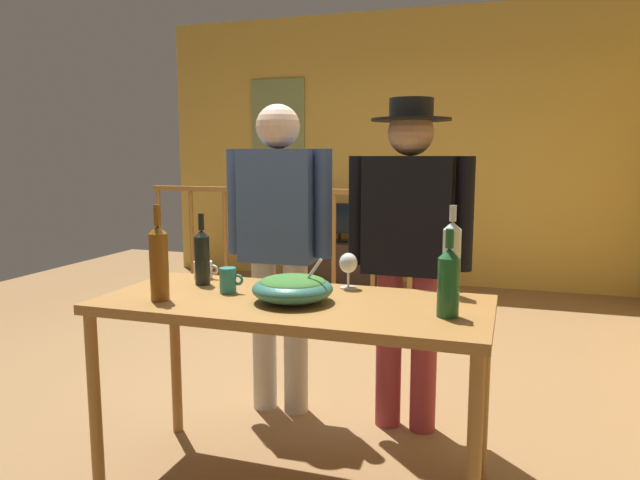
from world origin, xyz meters
name	(u,v)px	position (x,y,z in m)	size (l,w,h in m)	color
ground_plane	(297,385)	(0.00, 0.00, 0.00)	(8.26, 8.26, 0.00)	olive
back_wall	(399,149)	(0.00, 3.18, 1.44)	(5.32, 0.10, 2.88)	gold
framed_picture	(278,114)	(-1.37, 3.12, 1.84)	(0.64, 0.03, 0.76)	#7D9159
stair_railing	(317,229)	(-0.62, 2.25, 0.66)	(2.84, 0.10, 1.11)	#9E6B33
tv_console	(340,263)	(-0.56, 2.83, 0.23)	(0.90, 0.40, 0.46)	#38281E
flat_screen_tv	(339,219)	(-0.56, 2.79, 0.71)	(0.58, 0.12, 0.42)	black
serving_table	(293,320)	(0.37, -1.05, 0.73)	(1.56, 0.68, 0.81)	#9E6B33
salad_bowl	(293,287)	(0.39, -1.08, 0.87)	(0.32, 0.32, 0.18)	#337060
wine_glass	(348,264)	(0.53, -0.78, 0.92)	(0.08, 0.08, 0.16)	silver
wine_bottle_clear	(452,257)	(0.97, -0.78, 0.97)	(0.07, 0.07, 0.37)	silver
wine_bottle_amber	(159,261)	(-0.13, -1.22, 0.97)	(0.07, 0.07, 0.38)	brown
wine_bottle_dark	(202,256)	(-0.11, -0.91, 0.94)	(0.07, 0.07, 0.32)	black
wine_bottle_green	(448,281)	(0.99, -1.11, 0.94)	(0.08, 0.08, 0.32)	#1E5628
mug_teal	(228,280)	(0.07, -1.02, 0.86)	(0.11, 0.07, 0.11)	teal
mug_white	(204,270)	(-0.17, -0.79, 0.85)	(0.12, 0.09, 0.08)	white
person_standing_left	(279,234)	(0.03, -0.35, 0.97)	(0.58, 0.23, 1.64)	beige
person_standing_right	(409,236)	(0.72, -0.35, 0.99)	(0.62, 0.38, 1.65)	#9E3842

